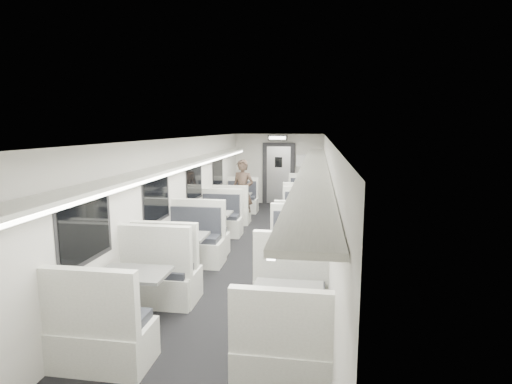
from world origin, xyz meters
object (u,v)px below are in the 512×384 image
(booth_left_d, at_px, (134,300))
(booth_right_b, at_px, (302,226))
(booth_left_c, at_px, (179,257))
(exit_sign, at_px, (277,138))
(booth_right_a, at_px, (305,206))
(passenger, at_px, (243,192))
(booth_right_d, at_px, (288,315))
(booth_left_a, at_px, (237,205))
(booth_right_c, at_px, (296,262))
(vestibule_door, at_px, (279,174))
(booth_left_b, at_px, (212,228))

(booth_left_d, distance_m, booth_right_b, 4.75)
(booth_left_c, distance_m, exit_sign, 7.05)
(booth_left_d, distance_m, booth_right_a, 6.95)
(passenger, bearing_deg, booth_left_d, -78.03)
(booth_right_a, height_order, booth_right_b, booth_right_a)
(booth_left_d, height_order, booth_right_d, booth_left_d)
(booth_left_a, xyz_separation_m, booth_right_a, (2.00, 0.00, 0.04))
(booth_right_b, height_order, booth_right_c, booth_right_c)
(booth_left_a, height_order, vestibule_door, vestibule_door)
(passenger, bearing_deg, booth_right_b, -29.40)
(booth_left_a, distance_m, booth_right_c, 5.27)
(booth_right_b, bearing_deg, booth_left_b, -168.09)
(booth_right_d, bearing_deg, booth_left_c, 138.12)
(booth_left_d, height_order, passenger, passenger)
(booth_right_c, relative_size, exit_sign, 3.59)
(booth_right_c, xyz_separation_m, booth_right_d, (0.00, -1.85, -0.03))
(passenger, bearing_deg, booth_left_c, -79.22)
(exit_sign, bearing_deg, booth_left_c, -98.46)
(passenger, relative_size, exit_sign, 2.84)
(booth_right_d, bearing_deg, booth_left_d, 177.97)
(booth_left_c, relative_size, booth_right_a, 1.02)
(booth_left_a, distance_m, vestibule_door, 2.58)
(booth_left_b, height_order, booth_right_c, booth_right_c)
(booth_left_b, relative_size, vestibule_door, 1.00)
(booth_left_a, xyz_separation_m, booth_left_d, (0.00, -6.65, 0.04))
(vestibule_door, distance_m, exit_sign, 1.33)
(booth_left_b, distance_m, booth_right_d, 4.43)
(booth_left_b, height_order, booth_right_b, booth_right_b)
(booth_left_d, height_order, booth_right_b, booth_left_d)
(booth_right_a, bearing_deg, booth_right_c, -90.00)
(booth_left_b, bearing_deg, booth_left_d, -90.00)
(booth_left_b, xyz_separation_m, booth_right_a, (2.00, 2.77, 0.03))
(booth_left_c, relative_size, exit_sign, 3.70)
(booth_left_a, relative_size, booth_left_c, 0.88)
(booth_left_c, height_order, booth_right_b, booth_left_c)
(booth_left_a, xyz_separation_m, vestibule_door, (1.00, 2.28, 0.68))
(booth_left_c, bearing_deg, booth_left_d, -90.00)
(booth_left_b, distance_m, booth_right_a, 3.41)
(vestibule_door, bearing_deg, passenger, -103.13)
(booth_left_b, distance_m, booth_right_c, 2.91)
(booth_right_d, bearing_deg, booth_right_a, 90.00)
(booth_right_d, xyz_separation_m, exit_sign, (-1.00, 8.52, 1.91))
(booth_right_a, xyz_separation_m, booth_right_c, (0.00, -4.88, -0.01))
(booth_left_b, height_order, exit_sign, exit_sign)
(booth_right_b, xyz_separation_m, exit_sign, (-1.00, 4.14, 1.89))
(booth_right_b, height_order, exit_sign, exit_sign)
(booth_right_a, height_order, vestibule_door, vestibule_door)
(booth_right_b, relative_size, booth_right_c, 0.97)
(booth_right_d, bearing_deg, booth_left_b, 116.82)
(passenger, xyz_separation_m, exit_sign, (0.69, 2.49, 1.40))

